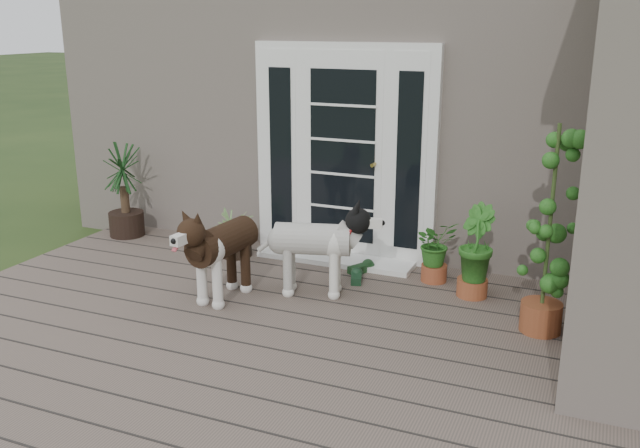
% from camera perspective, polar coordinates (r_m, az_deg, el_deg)
% --- Properties ---
extents(deck, '(6.20, 4.60, 0.12)m').
position_cam_1_polar(deck, '(5.28, -4.81, -10.69)').
color(deck, '#6B5B4C').
rests_on(deck, ground).
extents(house_main, '(7.40, 4.00, 3.10)m').
position_cam_1_polar(house_main, '(8.72, 8.19, 10.33)').
color(house_main, '#665E54').
rests_on(house_main, ground).
extents(door_unit, '(1.90, 0.14, 2.15)m').
position_cam_1_polar(door_unit, '(6.90, 2.00, 5.89)').
color(door_unit, white).
rests_on(door_unit, deck).
extents(door_step, '(1.60, 0.40, 0.05)m').
position_cam_1_polar(door_step, '(6.99, 1.32, -2.87)').
color(door_step, white).
rests_on(door_step, deck).
extents(brindle_dog, '(0.49, 0.96, 0.77)m').
position_cam_1_polar(brindle_dog, '(6.01, -8.03, -2.71)').
color(brindle_dog, '#321E12').
rests_on(brindle_dog, deck).
extents(white_dog, '(0.96, 0.61, 0.75)m').
position_cam_1_polar(white_dog, '(6.05, -0.61, -2.51)').
color(white_dog, white).
rests_on(white_dog, deck).
extents(spider_plant, '(0.66, 0.66, 0.57)m').
position_cam_1_polar(spider_plant, '(7.12, -7.02, -0.43)').
color(spider_plant, '#97AE6B').
rests_on(spider_plant, deck).
extents(yucca, '(0.93, 0.93, 1.07)m').
position_cam_1_polar(yucca, '(7.99, -15.94, 2.78)').
color(yucca, '#113318').
rests_on(yucca, deck).
extents(herb_a, '(0.55, 0.55, 0.50)m').
position_cam_1_polar(herb_a, '(6.48, 9.49, -2.61)').
color(herb_a, '#245E1A').
rests_on(herb_a, deck).
extents(herb_b, '(0.55, 0.55, 0.61)m').
position_cam_1_polar(herb_b, '(6.18, 12.62, -3.20)').
color(herb_b, '#1C621F').
rests_on(herb_b, deck).
extents(herb_c, '(0.55, 0.55, 0.63)m').
position_cam_1_polar(herb_c, '(6.46, 22.29, -3.11)').
color(herb_c, '#18551B').
rests_on(herb_c, deck).
extents(sapling, '(0.57, 0.57, 1.70)m').
position_cam_1_polar(sapling, '(5.45, 18.49, -0.31)').
color(sapling, '#1C6321').
rests_on(sapling, deck).
extents(clog_left, '(0.21, 0.31, 0.09)m').
position_cam_1_polar(clog_left, '(6.46, 3.04, -4.40)').
color(clog_left, '#14331C').
rests_on(clog_left, deck).
extents(clog_right, '(0.27, 0.33, 0.09)m').
position_cam_1_polar(clog_right, '(6.69, 3.41, -3.62)').
color(clog_right, '#163819').
rests_on(clog_right, deck).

